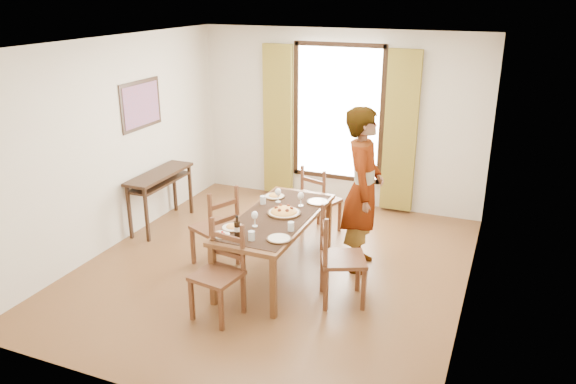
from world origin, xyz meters
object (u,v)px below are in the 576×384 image
at_px(dining_table, 276,221).
at_px(pasta_platter, 284,210).
at_px(console_table, 160,180).
at_px(man, 363,190).

bearing_deg(dining_table, pasta_platter, 54.16).
bearing_deg(pasta_platter, console_table, 163.71).
bearing_deg(console_table, pasta_platter, -16.29).
distance_m(console_table, dining_table, 2.24).
xyz_separation_m(console_table, man, (2.98, -0.13, 0.31)).
height_order(dining_table, pasta_platter, pasta_platter).
distance_m(dining_table, man, 1.10).
relative_size(console_table, man, 0.60).
height_order(man, pasta_platter, man).
height_order(console_table, pasta_platter, pasta_platter).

